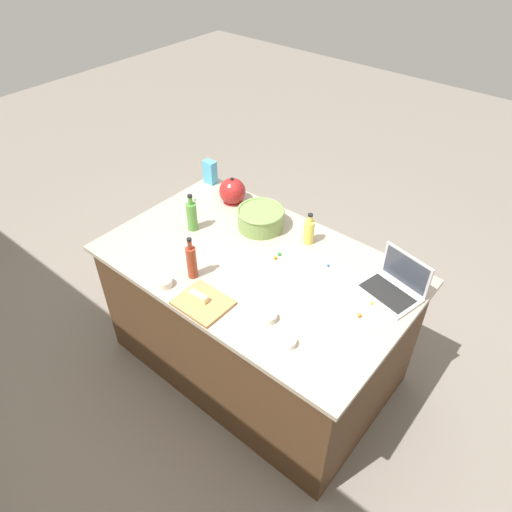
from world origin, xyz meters
name	(u,v)px	position (x,y,z in m)	size (l,w,h in m)	color
ground_plane	(256,360)	(0.00, 0.00, 0.00)	(12.00, 12.00, 0.00)	slate
island_counter	(256,316)	(0.00, 0.00, 0.45)	(1.80, 1.10, 0.90)	#4C331E
laptop	(394,286)	(-0.72, -0.29, 0.95)	(0.35, 0.29, 0.22)	#B7B7BC
mixing_bowl_large	(261,218)	(0.20, -0.29, 0.97)	(0.30, 0.30, 0.13)	#72934C
bottle_soy	(192,261)	(0.20, 0.31, 1.01)	(0.06, 0.06, 0.26)	maroon
bottle_oil	(309,231)	(-0.12, -0.35, 0.98)	(0.06, 0.06, 0.21)	#DBC64C
bottle_olive	(192,216)	(0.52, 0.00, 1.00)	(0.07, 0.07, 0.25)	#4C8C38
kettle	(232,191)	(0.53, -0.39, 0.98)	(0.21, 0.18, 0.20)	maroon
cutting_board	(204,303)	(0.00, 0.43, 0.91)	(0.27, 0.23, 0.02)	#AD7F4C
butter_stick_left	(198,297)	(0.03, 0.43, 0.94)	(0.11, 0.04, 0.04)	#F4E58C
ramekin_small	(288,343)	(-0.51, 0.37, 0.92)	(0.07, 0.07, 0.04)	white
ramekin_medium	(269,317)	(-0.33, 0.30, 0.92)	(0.08, 0.08, 0.04)	beige
ramekin_wide	(165,283)	(0.26, 0.47, 0.92)	(0.09, 0.09, 0.04)	beige
candy_bag	(210,172)	(0.82, -0.48, 0.99)	(0.09, 0.06, 0.17)	#4CA5CC
candy_0	(328,265)	(-0.34, -0.24, 0.91)	(0.02, 0.02, 0.02)	blue
candy_1	(192,269)	(0.24, 0.28, 0.91)	(0.01, 0.01, 0.01)	orange
candy_2	(359,315)	(-0.67, -0.01, 0.91)	(0.02, 0.02, 0.02)	orange
candy_3	(275,258)	(-0.07, -0.10, 0.91)	(0.02, 0.02, 0.02)	orange
candy_4	(195,199)	(0.74, -0.24, 0.91)	(0.01, 0.01, 0.01)	green
candy_5	(372,303)	(-0.68, -0.13, 0.91)	(0.01, 0.01, 0.01)	yellow
candy_6	(397,289)	(-0.73, -0.31, 0.91)	(0.02, 0.02, 0.02)	blue
candy_7	(279,254)	(-0.06, -0.14, 0.91)	(0.02, 0.02, 0.02)	green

